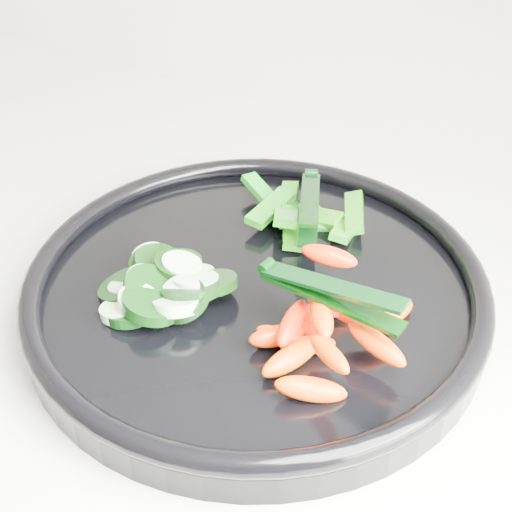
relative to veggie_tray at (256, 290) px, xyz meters
The scene contains 7 objects.
counter 0.54m from the veggie_tray, behind, with size 2.02×0.62×0.93m.
veggie_tray is the anchor object (origin of this frame).
cucumber_pile 0.07m from the veggie_tray, 144.54° to the right, with size 0.12×0.12×0.04m.
carrot_pile 0.09m from the veggie_tray, 24.82° to the right, with size 0.12×0.14×0.06m.
pepper_pile 0.10m from the veggie_tray, 95.78° to the left, with size 0.13×0.10×0.04m.
tong_carrot 0.10m from the veggie_tray, 21.78° to the right, with size 0.11×0.02×0.02m.
tong_pepper 0.10m from the veggie_tray, 91.72° to the left, with size 0.06×0.11×0.02m.
Camera 1 is at (0.47, 1.28, 1.32)m, focal length 50.00 mm.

